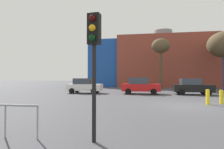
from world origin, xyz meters
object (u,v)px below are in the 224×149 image
at_px(bollard_yellow_1, 221,97).
at_px(bollard_yellow_0, 208,97).
at_px(parked_car_1, 140,86).
at_px(parked_car_2, 192,87).
at_px(bare_tree_0, 161,47).
at_px(parked_car_0, 84,86).
at_px(traffic_light_near_left, 94,47).

bearing_deg(bollard_yellow_1, bollard_yellow_0, -153.82).
relative_size(parked_car_1, parked_car_2, 1.06).
xyz_separation_m(bare_tree_0, bollard_yellow_1, (2.37, -16.61, -6.43)).
xyz_separation_m(bare_tree_0, bollard_yellow_0, (1.28, -17.15, -6.40)).
distance_m(bare_tree_0, bollard_yellow_1, 17.97).
bearing_deg(parked_car_0, bare_tree_0, 42.82).
distance_m(parked_car_0, bollard_yellow_1, 14.42).
bearing_deg(parked_car_0, parked_car_1, 0.00).
xyz_separation_m(parked_car_1, traffic_light_near_left, (-1.27, -16.07, 1.80)).
distance_m(parked_car_1, parked_car_2, 5.69).
distance_m(traffic_light_near_left, bare_tree_0, 26.17).
bearing_deg(parked_car_1, bollard_yellow_0, -59.29).
bearing_deg(parked_car_2, parked_car_1, 180.00).
bearing_deg(bare_tree_0, bollard_yellow_1, -81.89).
bearing_deg(parked_car_1, bollard_yellow_1, -51.77).
distance_m(parked_car_1, traffic_light_near_left, 16.23).
height_order(traffic_light_near_left, bare_tree_0, bare_tree_0).
bearing_deg(parked_car_2, traffic_light_near_left, -113.42).
relative_size(parked_car_0, bare_tree_0, 0.50).
bearing_deg(parked_car_2, parked_car_0, -180.00).
bearing_deg(traffic_light_near_left, bollard_yellow_0, 152.25).
height_order(parked_car_1, parked_car_2, parked_car_1).
distance_m(parked_car_2, bare_tree_0, 11.37).
bearing_deg(parked_car_0, bollard_yellow_1, -30.29).
relative_size(parked_car_1, bollard_yellow_0, 4.16).
distance_m(parked_car_2, bollard_yellow_1, 7.28).
relative_size(traffic_light_near_left, bollard_yellow_0, 3.56).
bearing_deg(parked_car_1, parked_car_2, 0.00).
height_order(parked_car_2, traffic_light_near_left, traffic_light_near_left).
bearing_deg(bare_tree_0, parked_car_2, -75.99).
height_order(parked_car_0, traffic_light_near_left, traffic_light_near_left).
relative_size(parked_car_2, bollard_yellow_1, 4.17).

